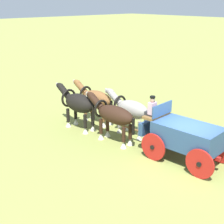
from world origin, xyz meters
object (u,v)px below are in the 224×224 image
object	(u,v)px
draft_horse_rear_near	(113,115)
draft_horse_rear_off	(130,110)
draft_horse_lead_near	(78,104)
draft_horse_lead_off	(95,99)
show_wagon	(184,136)

from	to	relation	value
draft_horse_rear_near	draft_horse_rear_off	distance (m)	1.30
draft_horse_lead_near	draft_horse_rear_near	bearing A→B (deg)	-175.91
draft_horse_rear_near	draft_horse_lead_off	world-z (taller)	draft_horse_rear_near
draft_horse_rear_off	draft_horse_lead_near	world-z (taller)	draft_horse_lead_near
draft_horse_lead_off	draft_horse_rear_near	bearing A→B (deg)	157.51
draft_horse_lead_off	show_wagon	bearing A→B (deg)	178.07
draft_horse_rear_near	show_wagon	bearing A→B (deg)	-165.80
show_wagon	draft_horse_lead_off	world-z (taller)	show_wagon
show_wagon	draft_horse_lead_off	bearing A→B (deg)	-1.93
draft_horse_lead_near	draft_horse_lead_off	world-z (taller)	draft_horse_lead_near
draft_horse_lead_near	draft_horse_rear_off	bearing A→B (deg)	-149.24
show_wagon	draft_horse_rear_off	distance (m)	3.67
show_wagon	draft_horse_rear_off	size ratio (longest dim) A/B	1.94
draft_horse_rear_off	draft_horse_lead_near	size ratio (longest dim) A/B	0.98
show_wagon	draft_horse_rear_near	bearing A→B (deg)	14.20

